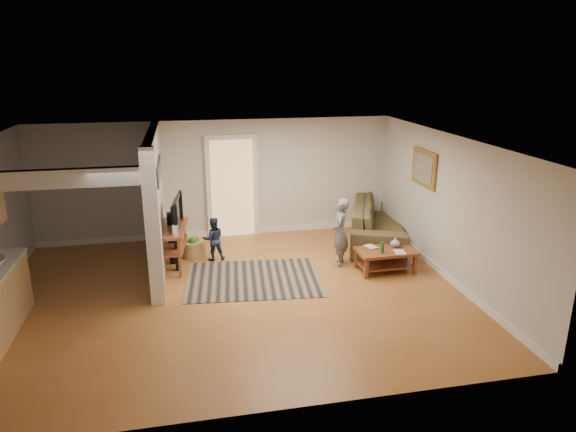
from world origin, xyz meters
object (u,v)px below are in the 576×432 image
Objects in this scene: coffee_table at (386,254)px; child at (339,265)px; tv_console at (174,231)px; toy_basket at (193,248)px; toddler at (214,260)px; speaker_right at (171,238)px; speaker_left at (177,247)px; sofa at (378,239)px.

child reaches higher than coffee_table.
toy_basket is at bearing 60.06° from tv_console.
toddler is at bearing 158.92° from coffee_table.
coffee_table is at bearing -18.73° from speaker_right.
toddler is at bearing 29.51° from speaker_left.
speaker_right reaches higher than toy_basket.
tv_console is 2.69× the size of toy_basket.
sofa is 3.91m from toy_basket.
toy_basket is at bearing 157.03° from coffee_table.
speaker_left is 1.08× the size of toddler.
sofa is 1.69m from child.
coffee_table is 0.82× the size of child.
toy_basket is (-3.90, -0.16, 0.17)m from sofa.
speaker_right reaches higher than sofa.
coffee_table is 0.93m from child.
sofa is 3.27× the size of toddler.
child is at bearing 158.36° from toddler.
speaker_left is at bearing 25.17° from toddler.
speaker_left is at bearing -72.52° from child.
coffee_table is 3.90m from tv_console.
coffee_table reaches higher than toy_basket.
child reaches higher than sofa.
sofa is 5.87× the size of toy_basket.
speaker_right is (-0.06, 0.16, -0.20)m from tv_console.
sofa is 2.18× the size of tv_console.
speaker_right is at bearing 106.76° from speaker_left.
speaker_right reaches higher than coffee_table.
toddler reaches higher than toy_basket.
speaker_right is (-3.81, 1.14, 0.18)m from coffee_table.
toy_basket is (-3.41, 1.45, -0.15)m from coffee_table.
sofa is 3.01× the size of speaker_left.
speaker_right is 3.19m from child.
toy_basket is 0.56× the size of toddler.
sofa is at bearing 14.45° from tv_console.
speaker_left is at bearing -71.80° from tv_console.
toy_basket is at bearing -86.54° from child.
toddler is at bearing 118.49° from sofa.
tv_console reaches higher than toy_basket.
speaker_left is (-4.19, -0.82, 0.46)m from sofa.
speaker_right is 2.14× the size of toy_basket.
tv_console is 1.38× the size of speaker_left.
toddler is at bearing -0.04° from speaker_right.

